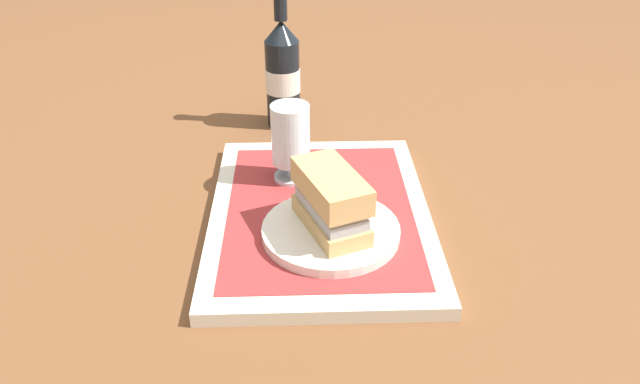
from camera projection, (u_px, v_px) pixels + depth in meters
ground_plane at (320, 221)px, 0.92m from camera, size 3.00×3.00×0.00m
tray at (320, 215)px, 0.91m from camera, size 0.44×0.32×0.02m
placemat at (320, 209)px, 0.91m from camera, size 0.38×0.27×0.00m
plate at (331, 231)px, 0.85m from camera, size 0.19×0.19×0.01m
sandwich at (330, 199)px, 0.82m from camera, size 0.14×0.11×0.08m
beer_glass at (291, 138)px, 0.95m from camera, size 0.06×0.06×0.12m
beer_bottle at (283, 73)px, 1.15m from camera, size 0.07×0.07×0.27m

